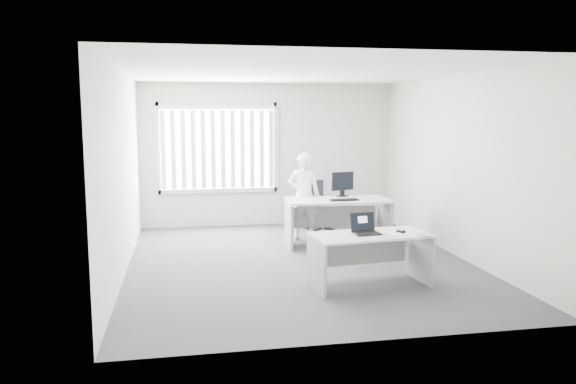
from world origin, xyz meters
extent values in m
plane|color=#414046|center=(0.00, 0.00, 0.00)|extent=(6.00, 6.00, 0.00)
cube|color=beige|center=(0.00, 3.00, 1.40)|extent=(5.00, 0.02, 2.80)
cube|color=beige|center=(0.00, -3.00, 1.40)|extent=(5.00, 0.02, 2.80)
cube|color=beige|center=(-2.50, 0.00, 1.40)|extent=(0.02, 6.00, 2.80)
cube|color=beige|center=(2.50, 0.00, 1.40)|extent=(0.02, 6.00, 2.80)
cube|color=silver|center=(0.00, 0.00, 2.80)|extent=(5.00, 6.00, 0.02)
cube|color=#B9B9B4|center=(-1.00, 2.96, 1.55)|extent=(2.32, 0.06, 1.76)
cube|color=silver|center=(0.66, -1.29, 0.67)|extent=(1.57, 0.86, 0.03)
cube|color=#99999B|center=(-0.07, -1.37, 0.33)|extent=(0.11, 0.65, 0.66)
cube|color=#99999B|center=(1.39, -1.21, 0.33)|extent=(0.11, 0.65, 0.66)
cube|color=silver|center=(0.87, 1.01, 0.77)|extent=(1.75, 0.88, 0.03)
cube|color=#99999B|center=(0.04, 1.05, 0.37)|extent=(0.07, 0.74, 0.75)
cube|color=#99999B|center=(1.71, 0.98, 0.37)|extent=(0.07, 0.74, 0.75)
cylinder|color=black|center=(0.89, 2.30, 0.04)|extent=(0.69, 0.69, 0.07)
cylinder|color=black|center=(0.89, 2.30, 0.20)|extent=(0.06, 0.06, 0.40)
cube|color=black|center=(0.89, 2.30, 0.40)|extent=(0.53, 0.53, 0.06)
cube|color=black|center=(0.82, 2.47, 0.69)|extent=(0.38, 0.20, 0.48)
imported|color=white|center=(0.40, 1.49, 0.77)|extent=(0.65, 0.52, 1.54)
cube|color=white|center=(1.04, -1.29, 0.69)|extent=(0.33, 0.29, 0.00)
cube|color=silver|center=(1.29, -1.50, 0.69)|extent=(0.17, 0.22, 0.01)
cube|color=black|center=(0.94, 0.85, 0.79)|extent=(0.48, 0.18, 0.02)
camera|label=1|loc=(-1.67, -8.00, 2.21)|focal=35.00mm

